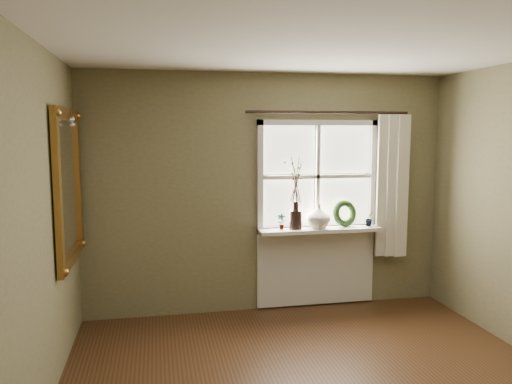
{
  "coord_description": "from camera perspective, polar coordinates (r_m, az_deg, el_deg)",
  "views": [
    {
      "loc": [
        -1.2,
        -3.03,
        1.98
      ],
      "look_at": [
        -0.28,
        1.55,
        1.41
      ],
      "focal_mm": 35.0,
      "sensor_mm": 36.0,
      "label": 1
    }
  ],
  "objects": [
    {
      "name": "window_frame",
      "position": [
        5.56,
        7.03,
        1.78
      ],
      "size": [
        1.36,
        0.06,
        1.24
      ],
      "color": "silver",
      "rests_on": "wall_back"
    },
    {
      "name": "curtain",
      "position": [
        5.8,
        15.22,
        0.66
      ],
      "size": [
        0.36,
        0.12,
        1.59
      ],
      "primitive_type": "cube",
      "color": "beige",
      "rests_on": "wall_back"
    },
    {
      "name": "dark_jug",
      "position": [
        5.44,
        4.55,
        -3.18
      ],
      "size": [
        0.15,
        0.15,
        0.2
      ],
      "primitive_type": "cylinder",
      "rotation": [
        0.0,
        0.0,
        0.08
      ],
      "color": "black",
      "rests_on": "window_sill"
    },
    {
      "name": "ceiling",
      "position": [
        3.31,
        10.61,
        17.67
      ],
      "size": [
        4.5,
        4.5,
        0.0
      ],
      "primitive_type": "plane",
      "color": "silver",
      "rests_on": "ground"
    },
    {
      "name": "potted_plant_left",
      "position": [
        5.4,
        2.92,
        -3.38
      ],
      "size": [
        0.11,
        0.09,
        0.18
      ],
      "primitive_type": "imported",
      "rotation": [
        0.0,
        0.0,
        -0.33
      ],
      "color": "#243D1B",
      "rests_on": "window_sill"
    },
    {
      "name": "potted_plant_right",
      "position": [
        5.73,
        12.82,
        -2.95
      ],
      "size": [
        0.12,
        0.11,
        0.17
      ],
      "primitive_type": "imported",
      "rotation": [
        0.0,
        0.0,
        0.43
      ],
      "color": "#243D1B",
      "rests_on": "window_sill"
    },
    {
      "name": "wall_back",
      "position": [
        5.5,
        1.32,
        -0.11
      ],
      "size": [
        4.0,
        0.1,
        2.6
      ],
      "primitive_type": "cube",
      "color": "#6C6747",
      "rests_on": "ground"
    },
    {
      "name": "gilt_mirror",
      "position": [
        4.7,
        -20.64,
        0.63
      ],
      "size": [
        0.1,
        1.15,
        1.37
      ],
      "color": "white",
      "rests_on": "wall_left"
    },
    {
      "name": "wreath",
      "position": [
        5.66,
        10.09,
        -2.74
      ],
      "size": [
        0.32,
        0.2,
        0.31
      ],
      "primitive_type": "torus",
      "rotation": [
        1.36,
        0.0,
        0.24
      ],
      "color": "#243D1B",
      "rests_on": "window_sill"
    },
    {
      "name": "wall_left",
      "position": [
        3.21,
        -26.53,
        -5.96
      ],
      "size": [
        0.1,
        4.5,
        2.6
      ],
      "primitive_type": "cube",
      "color": "#6C6747",
      "rests_on": "ground"
    },
    {
      "name": "window_sill",
      "position": [
        5.54,
        7.29,
        -4.3
      ],
      "size": [
        1.36,
        0.26,
        0.04
      ],
      "primitive_type": "cube",
      "color": "silver",
      "rests_on": "wall_back"
    },
    {
      "name": "window_apron",
      "position": [
        5.74,
        6.87,
        -8.4
      ],
      "size": [
        1.36,
        0.04,
        0.88
      ],
      "primitive_type": "cube",
      "color": "silver",
      "rests_on": "ground"
    },
    {
      "name": "curtain_rod",
      "position": [
        5.52,
        8.33,
        9.0
      ],
      "size": [
        1.84,
        0.03,
        0.03
      ],
      "primitive_type": "cylinder",
      "rotation": [
        0.0,
        1.57,
        0.0
      ],
      "color": "black",
      "rests_on": "wall_back"
    },
    {
      "name": "cream_vase",
      "position": [
        5.51,
        7.17,
        -2.72
      ],
      "size": [
        0.33,
        0.33,
        0.27
      ],
      "primitive_type": "imported",
      "rotation": [
        0.0,
        0.0,
        -0.32
      ],
      "color": "silver",
      "rests_on": "window_sill"
    }
  ]
}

